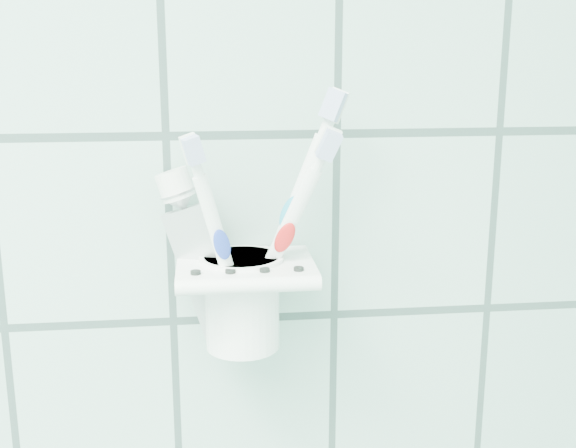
# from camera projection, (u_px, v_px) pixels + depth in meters

# --- Properties ---
(holder_bracket) EXTENTS (0.11, 0.10, 0.04)m
(holder_bracket) POSITION_uv_depth(u_px,v_px,m) (245.00, 270.00, 0.60)
(holder_bracket) COLOR white
(holder_bracket) RESTS_ON wall_back
(cup) EXTENTS (0.07, 0.07, 0.08)m
(cup) POSITION_uv_depth(u_px,v_px,m) (242.00, 297.00, 0.61)
(cup) COLOR white
(cup) RESTS_ON holder_bracket
(toothbrush_pink) EXTENTS (0.05, 0.04, 0.19)m
(toothbrush_pink) POSITION_uv_depth(u_px,v_px,m) (248.00, 234.00, 0.59)
(toothbrush_pink) COLOR white
(toothbrush_pink) RESTS_ON cup
(toothbrush_blue) EXTENTS (0.08, 0.03, 0.22)m
(toothbrush_blue) POSITION_uv_depth(u_px,v_px,m) (243.00, 208.00, 0.60)
(toothbrush_blue) COLOR white
(toothbrush_blue) RESTS_ON cup
(toothbrush_orange) EXTENTS (0.07, 0.05, 0.20)m
(toothbrush_orange) POSITION_uv_depth(u_px,v_px,m) (237.00, 219.00, 0.61)
(toothbrush_orange) COLOR white
(toothbrush_orange) RESTS_ON cup
(toothpaste_tube) EXTENTS (0.07, 0.04, 0.16)m
(toothpaste_tube) POSITION_uv_depth(u_px,v_px,m) (227.00, 239.00, 0.60)
(toothpaste_tube) COLOR silver
(toothpaste_tube) RESTS_ON cup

